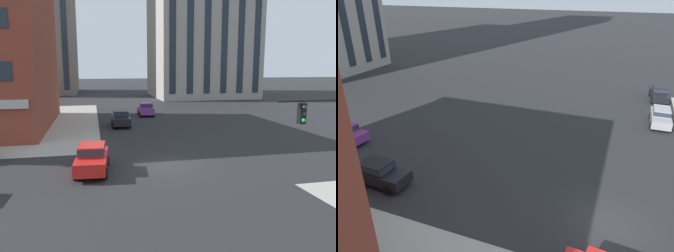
# 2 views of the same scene
# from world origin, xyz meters

# --- Properties ---
(ground_plane) EXTENTS (320.00, 320.00, 0.00)m
(ground_plane) POSITION_xyz_m (0.00, 0.00, 0.00)
(ground_plane) COLOR #262628
(car_main_northbound_far) EXTENTS (2.02, 4.47, 1.68)m
(car_main_northbound_far) POSITION_xyz_m (2.17, 22.62, 0.92)
(car_main_northbound_far) COLOR #7A3389
(car_main_northbound_far) RESTS_ON ground
(car_main_southbound_far) EXTENTS (2.17, 4.53, 1.68)m
(car_main_southbound_far) POSITION_xyz_m (-4.71, -0.30, 0.92)
(car_main_southbound_far) COLOR red
(car_main_southbound_far) RESTS_ON ground
(car_cross_eastbound) EXTENTS (1.95, 4.43, 1.68)m
(car_cross_eastbound) POSITION_xyz_m (-1.67, 15.29, 0.92)
(car_cross_eastbound) COLOR black
(car_cross_eastbound) RESTS_ON ground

